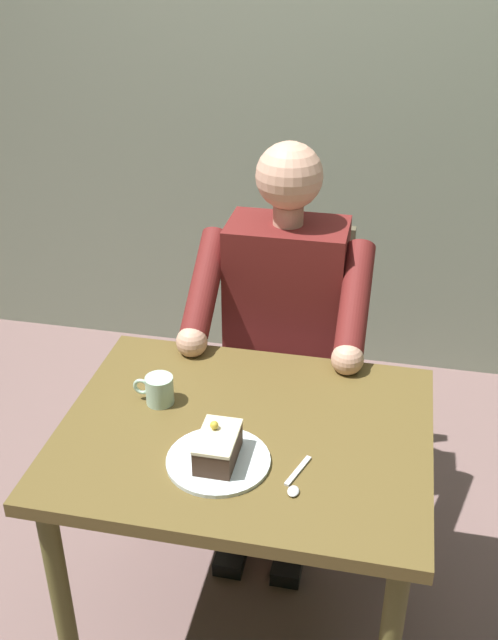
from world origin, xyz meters
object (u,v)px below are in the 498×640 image
Objects in this scene: dining_table at (245,459)px; chair at (289,348)px; coffee_cup at (159,389)px; dessert_spoon at (295,482)px; seated_person at (281,338)px; cake_slice at (218,447)px.

dining_table is 0.99× the size of chair.
coffee_cup is at bearing 69.69° from chair.
dining_table is 0.71m from chair.
coffee_cup is 0.75× the size of dessert_spoon.
seated_person is 8.77× the size of dessert_spoon.
cake_slice reaches higher than dessert_spoon.
dining_table is at bearing 90.00° from seated_person.
dessert_spoon is (-0.15, 0.17, 0.10)m from dining_table.
dining_table is 0.28m from coffee_cup.
chair is 6.45× the size of dessert_spoon.
coffee_cup is at bearing -15.04° from dining_table.
cake_slice is 0.28m from coffee_cup.
coffee_cup is at bearing 63.08° from seated_person.
cake_slice is (0.03, 0.13, 0.14)m from dining_table.
cake_slice is 0.19m from dessert_spoon.
chair reaches higher than coffee_cup.
dessert_spoon is at bearing 132.47° from dining_table.
chair is 0.91m from dessert_spoon.
seated_person reaches higher than dining_table.
coffee_cup is (0.24, 0.47, 0.09)m from seated_person.
dining_table is 6.38× the size of dessert_spoon.
seated_person is at bearing -77.75° from dessert_spoon.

